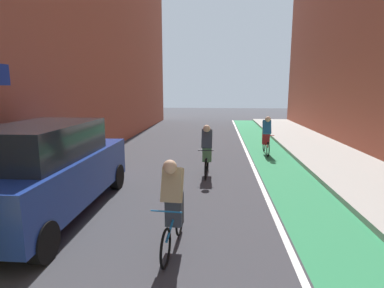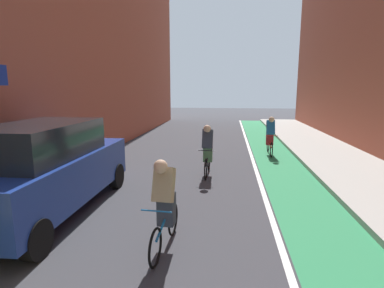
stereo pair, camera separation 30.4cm
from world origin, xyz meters
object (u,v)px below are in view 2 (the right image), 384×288
at_px(cyclist_trailing, 208,150).
at_px(cyclist_far, 270,135).
at_px(cyclist_mid, 165,201).
at_px(parked_suv_blue, 47,168).

height_order(cyclist_trailing, cyclist_far, cyclist_trailing).
xyz_separation_m(cyclist_mid, cyclist_trailing, (0.38, 4.57, -0.04)).
relative_size(parked_suv_blue, cyclist_far, 2.85).
height_order(cyclist_mid, cyclist_far, cyclist_mid).
bearing_deg(cyclist_far, parked_suv_blue, -128.92).
height_order(parked_suv_blue, cyclist_far, parked_suv_blue).
xyz_separation_m(cyclist_mid, cyclist_far, (2.70, 7.92, -0.04)).
xyz_separation_m(parked_suv_blue, cyclist_mid, (2.78, -1.13, -0.18)).
bearing_deg(cyclist_trailing, cyclist_far, 55.19).
bearing_deg(cyclist_far, cyclist_mid, -108.86).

